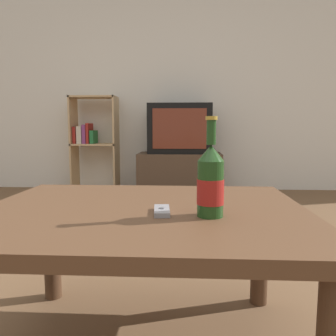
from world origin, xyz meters
TOP-DOWN VIEW (x-y plane):
  - back_wall at (0.00, 3.02)m, footprint 8.00×0.05m
  - coffee_table at (0.00, 0.00)m, footprint 1.01×0.80m
  - tv_stand at (0.06, 2.72)m, footprint 0.93×0.47m
  - television at (0.06, 2.71)m, footprint 0.70×0.38m
  - bookshelf at (-0.97, 2.81)m, footprint 0.53×0.30m
  - beer_bottle at (0.20, -0.09)m, footprint 0.08×0.08m
  - cell_phone at (0.06, -0.07)m, footprint 0.05×0.11m

SIDE VIEW (x-z plane):
  - tv_stand at x=0.06m, z-range 0.00..0.46m
  - coffee_table at x=0.00m, z-range 0.17..0.66m
  - cell_phone at x=0.06m, z-range 0.49..0.51m
  - bookshelf at x=-0.97m, z-range 0.03..1.14m
  - beer_bottle at x=0.20m, z-range 0.45..0.73m
  - television at x=0.06m, z-range 0.46..1.01m
  - back_wall at x=0.00m, z-range 0.00..2.60m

